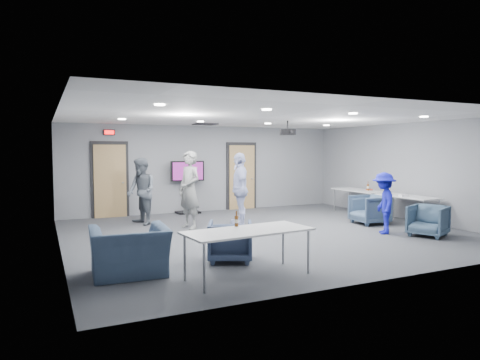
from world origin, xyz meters
name	(u,v)px	position (x,y,z in m)	size (l,w,h in m)	color
floor	(267,232)	(0.00, 0.00, 0.00)	(9.00, 9.00, 0.00)	#313438
ceiling	(267,117)	(0.00, 0.00, 2.70)	(9.00, 9.00, 0.00)	white
wall_back	(207,169)	(0.00, 4.00, 1.35)	(9.00, 0.02, 2.70)	gray
wall_front	(396,190)	(0.00, -4.00, 1.35)	(9.00, 0.02, 2.70)	gray
wall_left	(59,181)	(-4.50, 0.00, 1.35)	(0.02, 8.00, 2.70)	gray
wall_right	(409,171)	(4.50, 0.00, 1.35)	(0.02, 8.00, 2.70)	gray
door_left	(110,180)	(-3.00, 3.95, 1.07)	(1.06, 0.17, 2.24)	black
door_right	(242,177)	(1.20, 3.95, 1.07)	(1.06, 0.17, 2.24)	black
exit_sign	(109,132)	(-3.00, 3.93, 2.45)	(0.32, 0.08, 0.16)	black
hvac_diffuser	(205,124)	(-0.50, 2.80, 2.69)	(0.60, 0.60, 0.03)	black
downlights	(267,118)	(0.00, 0.00, 2.68)	(6.18, 3.78, 0.02)	white
person_a	(189,190)	(-1.48, 1.28, 0.96)	(0.70, 0.46, 1.92)	gray
person_b	(141,191)	(-2.45, 2.33, 0.88)	(0.85, 0.66, 1.75)	slate
person_c	(240,189)	(-0.12, 1.27, 0.94)	(1.10, 0.46, 1.88)	silver
person_d	(384,203)	(2.40, -1.26, 0.71)	(0.92, 0.53, 1.43)	#191CA3
chair_right_b	(369,210)	(3.01, -0.11, 0.38)	(0.81, 0.84, 0.76)	#3A4C64
chair_right_c	(428,221)	(3.08, -1.93, 0.35)	(0.75, 0.78, 0.71)	#3A5065
chair_front_a	(230,241)	(-1.83, -2.00, 0.35)	(0.75, 0.77, 0.70)	#3B4967
chair_front_b	(129,251)	(-3.60, -2.14, 0.38)	(1.16, 1.01, 0.75)	#3E516B
table_right_a	(359,191)	(4.00, 1.45, 0.69)	(0.76, 1.83, 0.73)	#B9BBBE
table_right_b	(408,198)	(4.00, -0.45, 0.68)	(0.70, 1.68, 0.73)	#B9BBBE
table_front_left	(248,233)	(-1.97, -3.00, 0.69)	(2.04, 1.01, 0.73)	#B9BBBE
bottle_front	(236,221)	(-2.00, -2.65, 0.82)	(0.06, 0.06, 0.25)	#623410
bottle_right	(368,187)	(4.10, 1.19, 0.83)	(0.07, 0.07, 0.28)	#623410
snack_box	(369,190)	(4.19, 1.23, 0.75)	(0.17, 0.12, 0.04)	#C04330
wrapper	(403,195)	(3.83, -0.47, 0.75)	(0.22, 0.15, 0.05)	silver
tv_stand	(188,184)	(-0.73, 3.75, 0.91)	(1.05, 0.50, 1.61)	black
projector	(288,132)	(0.90, 0.57, 2.40)	(0.47, 0.44, 0.36)	black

